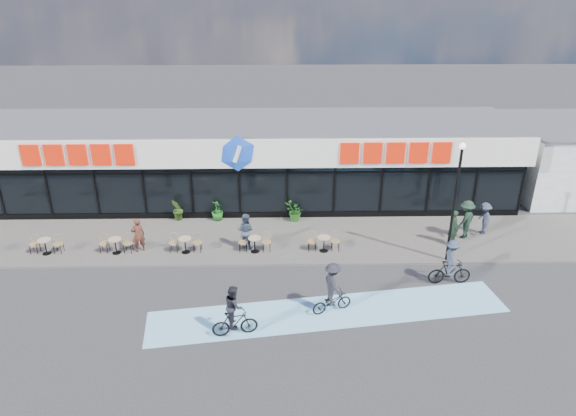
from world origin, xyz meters
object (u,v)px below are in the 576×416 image
(patron_right, at_px, (245,231))
(cyclist_a, at_px, (332,291))
(lamp_post, at_px, (456,194))
(pedestrian_b, at_px, (454,227))
(pedestrian_c, at_px, (466,219))
(patron_left, at_px, (138,235))
(potted_plant_left, at_px, (178,210))
(cyclist_b, at_px, (451,265))
(potted_plant_right, at_px, (295,212))
(potted_plant_mid, at_px, (217,210))
(pedestrian_a, at_px, (484,218))

(patron_right, relative_size, cyclist_a, 0.82)
(lamp_post, bearing_deg, patron_right, 171.65)
(pedestrian_b, distance_m, cyclist_a, 8.22)
(lamp_post, distance_m, pedestrian_c, 3.52)
(lamp_post, bearing_deg, patron_left, 175.61)
(patron_right, bearing_deg, potted_plant_left, -18.18)
(patron_left, distance_m, cyclist_b, 14.08)
(cyclist_b, bearing_deg, potted_plant_right, 136.41)
(lamp_post, xyz_separation_m, cyclist_b, (-0.47, -1.85, -2.48))
(pedestrian_b, bearing_deg, lamp_post, 141.66)
(lamp_post, distance_m, cyclist_b, 3.13)
(potted_plant_mid, xyz_separation_m, pedestrian_a, (13.53, -1.84, 0.28))
(lamp_post, xyz_separation_m, potted_plant_right, (-6.83, 4.21, -2.75))
(potted_plant_mid, distance_m, potted_plant_right, 4.11)
(patron_left, height_order, patron_right, patron_right)
(lamp_post, distance_m, patron_left, 14.49)
(lamp_post, xyz_separation_m, cyclist_a, (-5.64, -3.74, -2.44))
(patron_left, bearing_deg, potted_plant_mid, -158.92)
(pedestrian_a, height_order, pedestrian_b, pedestrian_b)
(lamp_post, xyz_separation_m, potted_plant_left, (-13.00, 4.41, -2.67))
(potted_plant_left, xyz_separation_m, cyclist_b, (12.53, -6.26, 0.19))
(patron_left, xyz_separation_m, pedestrian_b, (14.94, 0.40, 0.05))
(lamp_post, bearing_deg, pedestrian_b, 64.99)
(potted_plant_left, height_order, pedestrian_a, pedestrian_a)
(potted_plant_mid, height_order, patron_right, patron_right)
(cyclist_a, bearing_deg, potted_plant_right, 98.53)
(potted_plant_left, height_order, patron_left, patron_left)
(pedestrian_a, relative_size, cyclist_a, 0.77)
(pedestrian_b, height_order, cyclist_a, cyclist_a)
(patron_right, relative_size, pedestrian_b, 0.98)
(potted_plant_left, height_order, patron_right, patron_right)
(pedestrian_b, xyz_separation_m, pedestrian_c, (0.82, 0.70, 0.08))
(pedestrian_a, bearing_deg, potted_plant_mid, -98.30)
(patron_left, relative_size, cyclist_a, 0.79)
(pedestrian_a, bearing_deg, potted_plant_left, -97.19)
(patron_right, xyz_separation_m, pedestrian_a, (11.85, 1.24, -0.05))
(pedestrian_a, distance_m, cyclist_a, 10.39)
(potted_plant_right, xyz_separation_m, pedestrian_a, (9.42, -1.61, 0.30))
(pedestrian_b, xyz_separation_m, cyclist_b, (-1.16, -3.34, -0.10))
(patron_left, height_order, cyclist_a, cyclist_a)
(potted_plant_left, height_order, pedestrian_b, pedestrian_b)
(pedestrian_c, bearing_deg, patron_left, -36.68)
(patron_right, bearing_deg, pedestrian_b, -158.23)
(patron_right, relative_size, pedestrian_a, 1.06)
(pedestrian_b, bearing_deg, pedestrian_c, -62.99)
(patron_right, bearing_deg, lamp_post, -167.35)
(lamp_post, xyz_separation_m, pedestrian_a, (2.60, 2.60, -2.45))
(potted_plant_mid, bearing_deg, cyclist_b, -30.99)
(lamp_post, relative_size, pedestrian_c, 2.85)
(pedestrian_b, bearing_deg, pedestrian_a, -73.17)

